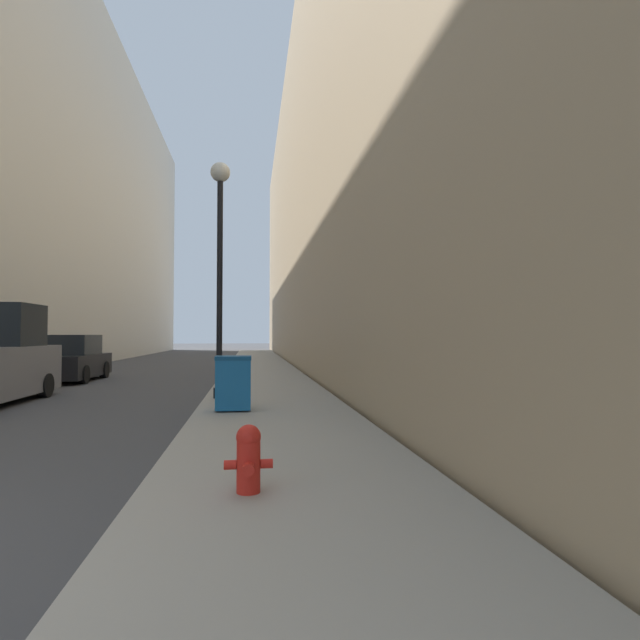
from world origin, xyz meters
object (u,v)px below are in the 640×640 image
(fire_hydrant, at_px, (249,457))
(lamppost, at_px, (220,241))
(parked_sedan_near, at_px, (71,360))
(trash_bin, at_px, (233,382))

(fire_hydrant, height_order, lamppost, lamppost)
(lamppost, relative_size, parked_sedan_near, 1.44)
(fire_hydrant, bearing_deg, lamppost, 95.69)
(fire_hydrant, xyz_separation_m, parked_sedan_near, (-6.45, 14.31, 0.28))
(trash_bin, distance_m, lamppost, 3.88)
(fire_hydrant, distance_m, trash_bin, 5.36)
(parked_sedan_near, bearing_deg, fire_hydrant, -65.75)
(lamppost, distance_m, parked_sedan_near, 9.50)
(trash_bin, height_order, parked_sedan_near, parked_sedan_near)
(parked_sedan_near, bearing_deg, lamppost, -50.37)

